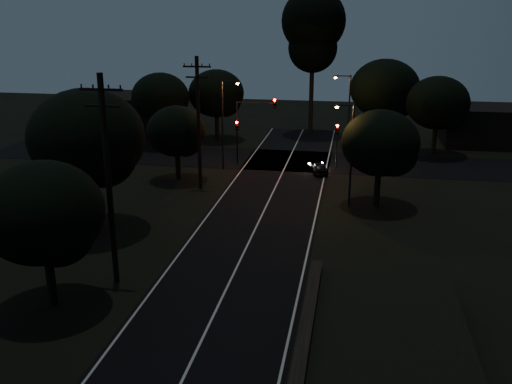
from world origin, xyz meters
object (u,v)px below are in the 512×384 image
(tall_pine, at_px, (313,30))
(car, at_px, (319,168))
(signal_right, at_px, (337,138))
(utility_pole_far, at_px, (199,121))
(signal_left, at_px, (237,134))
(utility_pole_mid, at_px, (108,178))
(streetlight_c, at_px, (349,147))
(streetlight_b, at_px, (347,111))
(signal_mast, at_px, (255,119))
(streetlight_a, at_px, (225,118))

(tall_pine, relative_size, car, 5.36)
(tall_pine, bearing_deg, signal_right, -76.51)
(utility_pole_far, bearing_deg, signal_left, 80.06)
(tall_pine, height_order, signal_left, tall_pine)
(utility_pole_mid, xyz_separation_m, streetlight_c, (11.83, 15.00, -1.39))
(signal_right, bearing_deg, tall_pine, 103.49)
(streetlight_b, relative_size, car, 2.64)
(tall_pine, bearing_deg, signal_mast, -104.62)
(signal_left, distance_m, signal_right, 9.20)
(tall_pine, distance_m, signal_mast, 17.17)
(signal_mast, xyz_separation_m, car, (6.11, -2.02, -3.82))
(utility_pole_mid, bearing_deg, tall_pine, 80.07)
(tall_pine, xyz_separation_m, streetlight_b, (4.31, -11.00, -7.07))
(utility_pole_far, distance_m, streetlight_c, 12.05)
(signal_mast, relative_size, streetlight_b, 0.78)
(streetlight_a, bearing_deg, utility_pole_mid, -91.73)
(signal_mast, distance_m, streetlight_c, 13.28)
(streetlight_a, xyz_separation_m, car, (8.51, -0.03, -4.12))
(tall_pine, distance_m, car, 20.50)
(car, bearing_deg, tall_pine, -98.29)
(tall_pine, height_order, signal_right, tall_pine)
(signal_mast, relative_size, streetlight_a, 0.78)
(utility_pole_mid, bearing_deg, utility_pole_far, 90.00)
(utility_pole_far, height_order, streetlight_c, utility_pole_far)
(signal_mast, distance_m, streetlight_b, 9.15)
(utility_pole_mid, relative_size, tall_pine, 0.68)
(signal_left, bearing_deg, utility_pole_far, -99.94)
(signal_mast, distance_m, car, 7.49)
(streetlight_b, bearing_deg, streetlight_a, -150.52)
(utility_pole_far, relative_size, signal_left, 2.56)
(signal_right, height_order, car, signal_right)
(signal_right, bearing_deg, streetlight_c, -82.98)
(utility_pole_mid, height_order, streetlight_a, utility_pole_mid)
(utility_pole_far, relative_size, tall_pine, 0.65)
(streetlight_b, bearing_deg, streetlight_c, -87.86)
(streetlight_a, distance_m, car, 9.45)
(streetlight_b, height_order, streetlight_c, streetlight_b)
(signal_left, bearing_deg, car, -14.51)
(streetlight_b, bearing_deg, car, -109.26)
(streetlight_a, relative_size, streetlight_b, 1.00)
(signal_right, relative_size, signal_mast, 0.66)
(signal_left, xyz_separation_m, signal_mast, (1.69, 0.00, 1.50))
(streetlight_b, height_order, car, streetlight_b)
(car, bearing_deg, signal_left, -30.16)
(signal_right, distance_m, signal_mast, 7.66)
(car, bearing_deg, signal_right, -140.40)
(tall_pine, xyz_separation_m, car, (2.20, -17.03, -11.19))
(streetlight_a, bearing_deg, car, -0.21)
(utility_pole_mid, xyz_separation_m, car, (9.20, 22.97, -5.22))
(tall_pine, xyz_separation_m, streetlight_c, (4.83, -25.00, -7.36))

